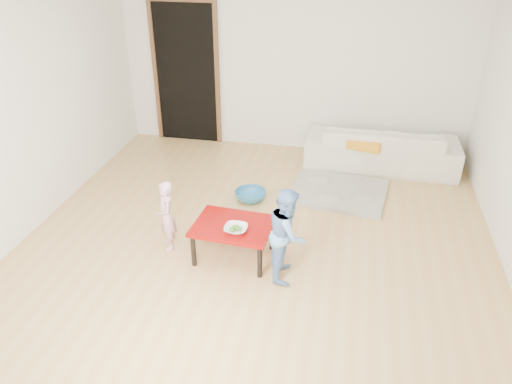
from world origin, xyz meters
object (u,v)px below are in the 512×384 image
(red_table, at_px, (234,241))
(child_pink, at_px, (166,216))
(basin, at_px, (250,196))
(bowl, at_px, (236,229))
(sofa, at_px, (381,147))
(child_blue, at_px, (288,234))

(red_table, relative_size, child_pink, 1.02)
(basin, bearing_deg, bowl, -84.01)
(sofa, height_order, child_blue, child_blue)
(red_table, height_order, child_pink, child_pink)
(sofa, xyz_separation_m, bowl, (-1.43, -2.61, 0.12))
(sofa, distance_m, child_blue, 2.82)
(red_table, bearing_deg, sofa, 59.13)
(bowl, xyz_separation_m, child_pink, (-0.77, 0.15, -0.04))
(red_table, bearing_deg, basin, 93.97)
(child_pink, distance_m, child_blue, 1.30)
(child_pink, height_order, basin, child_pink)
(child_pink, relative_size, child_blue, 0.81)
(red_table, relative_size, child_blue, 0.83)
(child_blue, bearing_deg, red_table, 69.92)
(sofa, relative_size, child_blue, 2.19)
(red_table, height_order, bowl, bowl)
(child_blue, height_order, basin, child_blue)
(sofa, xyz_separation_m, child_pink, (-2.20, -2.45, 0.08))
(sofa, height_order, basin, sofa)
(sofa, distance_m, bowl, 2.98)
(red_table, distance_m, child_blue, 0.65)
(basin, bearing_deg, child_blue, -64.44)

